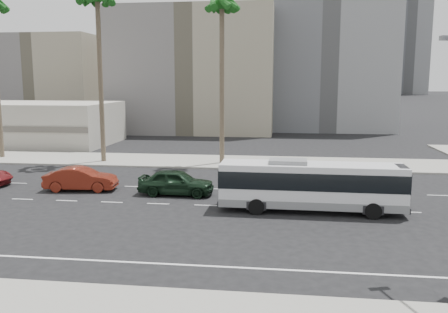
% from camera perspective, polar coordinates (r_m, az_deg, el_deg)
% --- Properties ---
extents(ground, '(700.00, 700.00, 0.00)m').
position_cam_1_polar(ground, '(28.79, 3.70, -6.13)').
color(ground, black).
rests_on(ground, ground).
extents(sidewalk_north, '(120.00, 7.00, 0.15)m').
position_cam_1_polar(sidewalk_north, '(43.91, 4.98, -0.75)').
color(sidewalk_north, gray).
rests_on(sidewalk_north, ground).
extents(commercial_low, '(22.00, 12.16, 5.00)m').
position_cam_1_polar(commercial_low, '(62.58, -23.21, 3.73)').
color(commercial_low, '#AFA99B').
rests_on(commercial_low, ground).
extents(midrise_beige_west, '(24.00, 18.00, 18.00)m').
position_cam_1_polar(midrise_beige_west, '(74.02, -3.42, 10.20)').
color(midrise_beige_west, gray).
rests_on(midrise_beige_west, ground).
extents(midrise_gray_center, '(20.00, 20.00, 26.00)m').
position_cam_1_polar(midrise_gray_center, '(80.17, 12.10, 12.79)').
color(midrise_gray_center, slate).
rests_on(midrise_gray_center, ground).
extents(midrise_beige_far, '(18.00, 16.00, 15.00)m').
position_cam_1_polar(midrise_beige_far, '(87.28, -19.98, 8.52)').
color(midrise_beige_far, gray).
rests_on(midrise_beige_far, ground).
extents(civic_tower, '(42.00, 42.00, 129.00)m').
position_cam_1_polar(civic_tower, '(279.51, 6.74, 15.45)').
color(civic_tower, beige).
rests_on(civic_tower, ground).
extents(highrise_right, '(26.00, 26.00, 70.00)m').
position_cam_1_polar(highrise_right, '(262.78, 17.32, 14.68)').
color(highrise_right, '#5C5F63').
rests_on(highrise_right, ground).
extents(highrise_far, '(22.00, 22.00, 60.00)m').
position_cam_1_polar(highrise_far, '(296.58, 21.14, 12.83)').
color(highrise_far, '#5C5F63').
rests_on(highrise_far, ground).
extents(city_bus, '(10.66, 2.60, 3.05)m').
position_cam_1_polar(city_bus, '(27.95, 10.49, -3.35)').
color(city_bus, silver).
rests_on(city_bus, ground).
extents(car_a, '(2.17, 5.10, 1.72)m').
position_cam_1_polar(car_a, '(31.79, -5.79, -3.10)').
color(car_a, black).
rests_on(car_a, ground).
extents(car_b, '(2.22, 5.09, 1.63)m').
position_cam_1_polar(car_b, '(34.39, -16.92, -2.60)').
color(car_b, maroon).
rests_on(car_b, ground).
extents(palm_near, '(4.58, 4.58, 15.43)m').
position_cam_1_polar(palm_near, '(43.23, -0.26, 17.64)').
color(palm_near, brown).
rests_on(palm_near, ground).
extents(palm_mid, '(5.30, 5.30, 16.36)m').
position_cam_1_polar(palm_mid, '(45.67, -15.08, 17.82)').
color(palm_mid, brown).
rests_on(palm_mid, ground).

